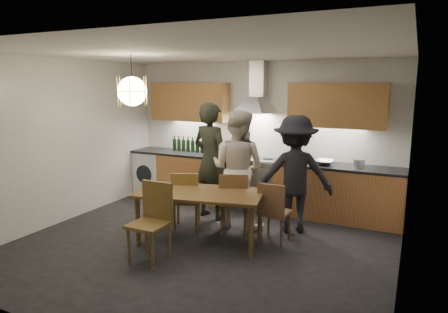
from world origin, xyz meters
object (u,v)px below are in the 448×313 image
at_px(chair_back_left, 186,197).
at_px(person_right, 295,174).
at_px(dining_table, 200,198).
at_px(person_mid, 238,169).
at_px(stock_pot, 359,163).
at_px(person_left, 211,161).
at_px(wine_bottles, 190,144).
at_px(mixing_bowl, 324,162).
at_px(chair_front, 153,216).

height_order(chair_back_left, person_right, person_right).
bearing_deg(chair_back_left, dining_table, 120.89).
bearing_deg(person_mid, stock_pot, -145.20).
height_order(person_left, wine_bottles, person_left).
height_order(person_right, mixing_bowl, person_right).
height_order(stock_pot, wine_bottles, wine_bottles).
distance_m(mixing_bowl, stock_pot, 0.53).
height_order(person_mid, wine_bottles, person_mid).
bearing_deg(person_right, dining_table, 22.22).
distance_m(person_mid, mixing_bowl, 1.47).
bearing_deg(chair_back_left, stock_pot, -169.59).
distance_m(chair_front, mixing_bowl, 3.00).
bearing_deg(person_right, chair_back_left, 3.58).
height_order(person_mid, mixing_bowl, person_mid).
relative_size(dining_table, mixing_bowl, 5.70).
relative_size(person_right, mixing_bowl, 5.37).
bearing_deg(chair_back_left, wine_bottles, -84.70).
relative_size(person_mid, person_right, 1.04).
bearing_deg(dining_table, chair_front, -121.81).
relative_size(person_left, person_mid, 1.05).
relative_size(person_mid, wine_bottles, 2.29).
bearing_deg(person_left, person_mid, 175.16).
relative_size(chair_front, person_mid, 0.54).
height_order(dining_table, person_left, person_left).
xyz_separation_m(person_mid, stock_pot, (1.65, 1.00, 0.05)).
xyz_separation_m(chair_back_left, chair_front, (0.16, -1.06, 0.05)).
bearing_deg(person_right, mixing_bowl, -129.72).
relative_size(dining_table, wine_bottles, 2.34).
bearing_deg(person_left, chair_back_left, 97.07).
height_order(chair_back_left, person_left, person_left).
bearing_deg(chair_front, person_mid, 73.72).
xyz_separation_m(person_left, wine_bottles, (-0.93, 0.91, 0.09)).
bearing_deg(mixing_bowl, chair_back_left, -140.17).
relative_size(chair_front, person_left, 0.52).
bearing_deg(person_mid, chair_front, 76.83).
bearing_deg(person_left, person_right, -167.18).
xyz_separation_m(stock_pot, wine_bottles, (-3.14, 0.10, 0.08)).
xyz_separation_m(person_right, stock_pot, (0.80, 0.82, 0.09)).
bearing_deg(wine_bottles, dining_table, -56.08).
distance_m(mixing_bowl, wine_bottles, 2.61).
bearing_deg(stock_pot, wine_bottles, 178.20).
bearing_deg(stock_pot, person_left, -159.76).
xyz_separation_m(dining_table, chair_back_left, (-0.43, 0.31, -0.13)).
xyz_separation_m(mixing_bowl, stock_pot, (0.53, 0.04, 0.02)).
bearing_deg(wine_bottles, chair_back_left, -61.80).
bearing_deg(stock_pot, person_right, -134.04).
distance_m(chair_front, person_left, 1.79).
relative_size(person_left, mixing_bowl, 5.85).
distance_m(chair_front, stock_pot, 3.35).
height_order(dining_table, chair_back_left, chair_back_left).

